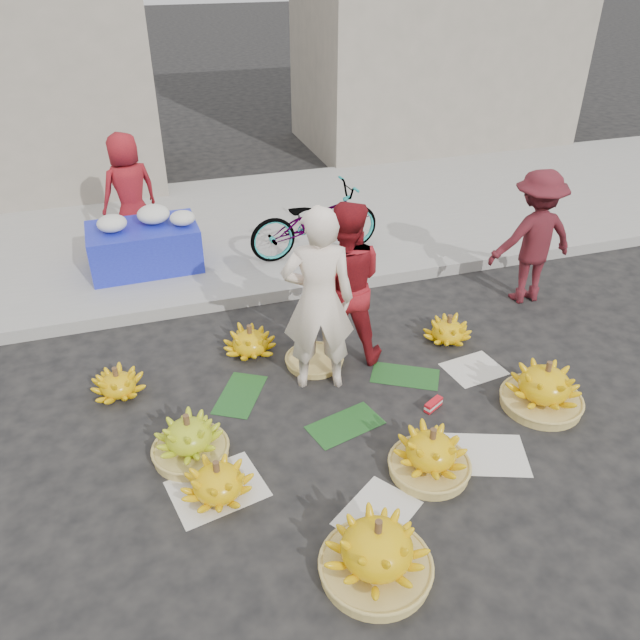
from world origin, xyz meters
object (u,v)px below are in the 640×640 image
object	(u,v)px
banana_bunch_0	(189,439)
banana_bunch_4	(544,387)
flower_table	(145,244)
vendor_cream	(318,301)
bicycle	(315,221)

from	to	relation	value
banana_bunch_0	banana_bunch_4	world-z (taller)	banana_bunch_4
banana_bunch_4	flower_table	xyz separation A→B (m)	(-3.21, 3.72, 0.22)
vendor_cream	bicycle	distance (m)	2.63
vendor_cream	flower_table	distance (m)	3.12
banana_bunch_4	vendor_cream	distance (m)	2.18
bicycle	vendor_cream	bearing A→B (deg)	159.19
banana_bunch_0	banana_bunch_4	xyz separation A→B (m)	(3.14, -0.32, 0.03)
banana_bunch_0	banana_bunch_4	size ratio (longest dim) A/B	0.83
banana_bunch_4	flower_table	world-z (taller)	flower_table
banana_bunch_0	flower_table	bearing A→B (deg)	91.20
vendor_cream	banana_bunch_0	bearing A→B (deg)	38.63
banana_bunch_4	bicycle	size ratio (longest dim) A/B	0.49
bicycle	flower_table	bearing A→B (deg)	78.50
banana_bunch_4	vendor_cream	bearing A→B (deg)	152.56
banana_bunch_0	bicycle	distance (m)	3.76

